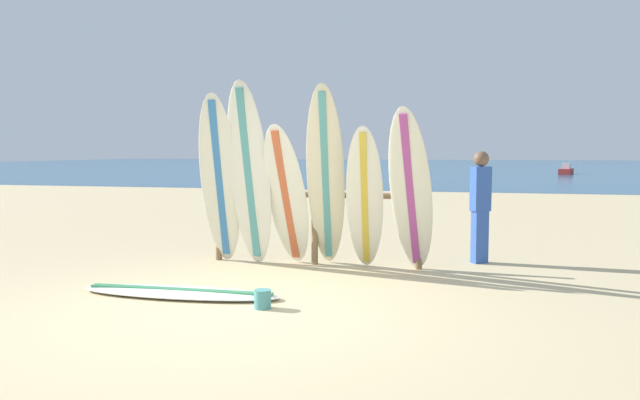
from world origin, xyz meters
name	(u,v)px	position (x,y,z in m)	size (l,w,h in m)	color
ground_plane	(227,312)	(0.00, 0.00, 0.00)	(120.00, 120.00, 0.00)	#D3BC8C
ocean_water	(450,166)	(0.00, 58.00, 0.00)	(120.00, 80.00, 0.01)	#1E5984
surfboard_rack	(315,212)	(0.20, 2.63, 0.72)	(2.93, 0.09, 1.11)	olive
surfboard_leaning_far_left	(220,180)	(-1.05, 2.32, 1.16)	(0.63, 0.83, 2.32)	silver
surfboard_leaning_left	(249,175)	(-0.62, 2.29, 1.24)	(0.63, 0.67, 2.47)	white
surfboard_leaning_center_left	(287,196)	(-0.12, 2.36, 0.95)	(0.64, 0.89, 1.91)	white
surfboard_leaning_center	(326,179)	(0.43, 2.32, 1.19)	(0.64, 1.16, 2.39)	beige
surfboard_leaning_center_right	(365,199)	(0.95, 2.28, 0.94)	(0.55, 0.90, 1.87)	white
surfboard_leaning_right	(411,192)	(1.53, 2.27, 1.05)	(0.67, 0.98, 2.09)	silver
surfboard_lying_on_sand	(180,292)	(-0.76, 0.52, 0.03)	(2.27, 0.63, 0.08)	white
beachgoer_standing	(480,202)	(2.39, 3.28, 0.85)	(0.29, 0.27, 1.55)	#3359B2
small_boat_offshore	(566,170)	(8.25, 37.70, 0.26)	(1.25, 2.37, 0.71)	#B22D28
sand_bucket	(263,299)	(0.29, 0.22, 0.09)	(0.17, 0.17, 0.19)	teal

